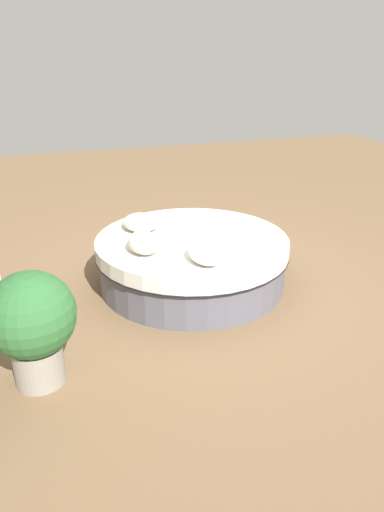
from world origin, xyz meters
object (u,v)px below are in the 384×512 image
round_bed (192,260)px  throw_pillow_1 (144,242)px  throw_pillow_2 (205,253)px  planter (32,322)px  throw_pillow_0 (141,222)px

round_bed → throw_pillow_1: size_ratio=4.50×
throw_pillow_2 → planter: (0.58, -1.56, -0.09)m
throw_pillow_0 → throw_pillow_2: bearing=19.0°
throw_pillow_1 → throw_pillow_2: size_ratio=0.96×
round_bed → throw_pillow_1: bearing=-71.1°
throw_pillow_2 → planter: size_ratio=0.52×
throw_pillow_0 → throw_pillow_1: bearing=-10.8°
throw_pillow_0 → round_bed: bearing=45.8°
throw_pillow_0 → planter: bearing=-36.5°
throw_pillow_1 → planter: planter is taller
round_bed → throw_pillow_0: (-0.43, -0.45, 0.34)m
throw_pillow_1 → throw_pillow_0: bearing=169.2°
throw_pillow_0 → throw_pillow_2: (1.05, 0.36, 0.00)m
round_bed → throw_pillow_0: bearing=-134.2°
throw_pillow_0 → throw_pillow_1: size_ratio=1.06×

